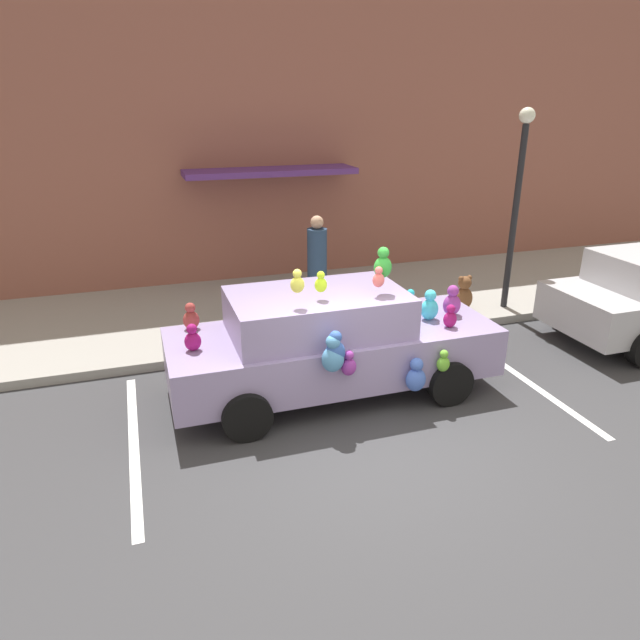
{
  "coord_description": "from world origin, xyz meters",
  "views": [
    {
      "loc": [
        -2.5,
        -5.5,
        4.04
      ],
      "look_at": [
        -0.01,
        2.11,
        0.9
      ],
      "focal_mm": 32.24,
      "sensor_mm": 36.0,
      "label": 1
    }
  ],
  "objects_px": {
    "pedestrian_near_shopfront": "(317,262)",
    "teddy_bear_on_sidewalk": "(464,294)",
    "street_lamp_post": "(518,189)",
    "plush_covered_car": "(330,342)"
  },
  "relations": [
    {
      "from": "street_lamp_post",
      "to": "pedestrian_near_shopfront",
      "type": "bearing_deg",
      "value": 155.28
    },
    {
      "from": "plush_covered_car",
      "to": "street_lamp_post",
      "type": "distance_m",
      "value": 5.04
    },
    {
      "from": "pedestrian_near_shopfront",
      "to": "street_lamp_post",
      "type": "bearing_deg",
      "value": -24.72
    },
    {
      "from": "street_lamp_post",
      "to": "plush_covered_car",
      "type": "bearing_deg",
      "value": -155.13
    },
    {
      "from": "plush_covered_car",
      "to": "teddy_bear_on_sidewalk",
      "type": "relative_size",
      "value": 6.69
    },
    {
      "from": "teddy_bear_on_sidewalk",
      "to": "street_lamp_post",
      "type": "distance_m",
      "value": 2.15
    },
    {
      "from": "teddy_bear_on_sidewalk",
      "to": "pedestrian_near_shopfront",
      "type": "xyz_separation_m",
      "value": [
        -2.5,
        1.46,
        0.47
      ]
    },
    {
      "from": "plush_covered_car",
      "to": "teddy_bear_on_sidewalk",
      "type": "distance_m",
      "value": 4.06
    },
    {
      "from": "pedestrian_near_shopfront",
      "to": "plush_covered_car",
      "type": "bearing_deg",
      "value": -105.0
    },
    {
      "from": "pedestrian_near_shopfront",
      "to": "teddy_bear_on_sidewalk",
      "type": "bearing_deg",
      "value": -30.33
    }
  ]
}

